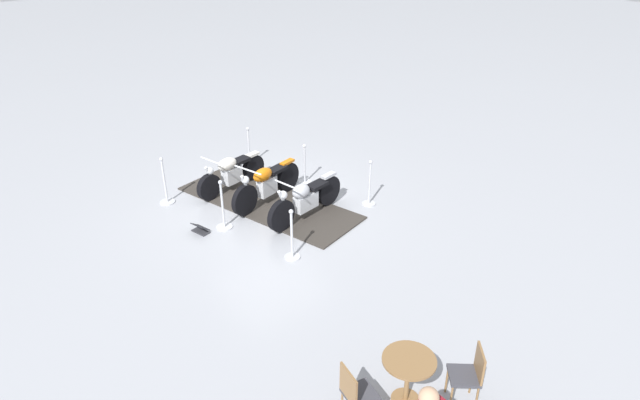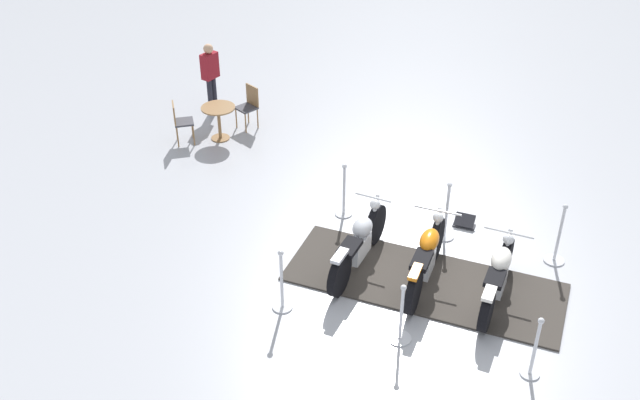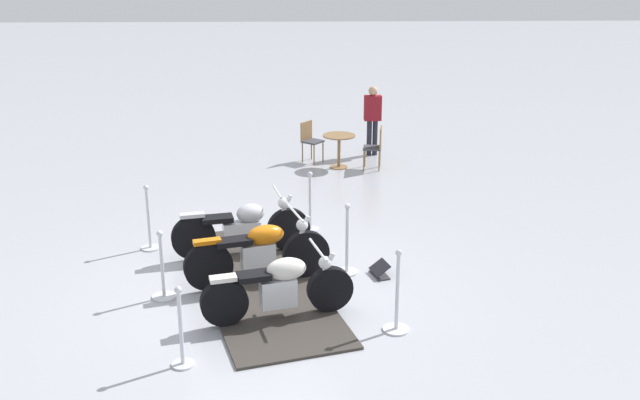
# 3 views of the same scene
# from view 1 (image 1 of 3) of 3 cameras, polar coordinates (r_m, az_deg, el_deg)

# --- Properties ---
(ground_plane) EXTENTS (80.00, 80.00, 0.00)m
(ground_plane) POSITION_cam_1_polar(r_m,az_deg,el_deg) (12.75, -5.50, -0.33)
(ground_plane) COLOR #A8AAB2
(display_platform) EXTENTS (2.80, 4.76, 0.04)m
(display_platform) POSITION_cam_1_polar(r_m,az_deg,el_deg) (12.74, -5.51, -0.25)
(display_platform) COLOR #38332D
(display_platform) RESTS_ON ground_plane
(motorcycle_cream) EXTENTS (2.06, 0.85, 0.93)m
(motorcycle_cream) POSITION_cam_1_polar(r_m,az_deg,el_deg) (13.25, -9.36, 2.88)
(motorcycle_cream) COLOR black
(motorcycle_cream) RESTS_ON display_platform
(motorcycle_copper) EXTENTS (2.14, 0.92, 1.05)m
(motorcycle_copper) POSITION_cam_1_polar(r_m,az_deg,el_deg) (12.50, -5.69, 1.74)
(motorcycle_copper) COLOR black
(motorcycle_copper) RESTS_ON display_platform
(motorcycle_chrome) EXTENTS (2.22, 0.75, 1.03)m
(motorcycle_chrome) POSITION_cam_1_polar(r_m,az_deg,el_deg) (11.84, -1.59, 0.12)
(motorcycle_chrome) COLOR black
(motorcycle_chrome) RESTS_ON display_platform
(stanchion_left_front) EXTENTS (0.28, 0.28, 1.05)m
(stanchion_left_front) POSITION_cam_1_polar(r_m,az_deg,el_deg) (14.70, -7.46, 5.16)
(stanchion_left_front) COLOR silver
(stanchion_left_front) RESTS_ON ground_plane
(stanchion_right_front) EXTENTS (0.36, 0.36, 1.15)m
(stanchion_right_front) POSITION_cam_1_polar(r_m,az_deg,el_deg) (13.07, -15.92, 1.12)
(stanchion_right_front) COLOR silver
(stanchion_right_front) RESTS_ON ground_plane
(stanchion_left_rear) EXTENTS (0.32, 0.32, 1.11)m
(stanchion_left_rear) POSITION_cam_1_polar(r_m,az_deg,el_deg) (12.54, 5.21, 1.05)
(stanchion_left_rear) COLOR silver
(stanchion_left_rear) RESTS_ON ground_plane
(stanchion_right_mid) EXTENTS (0.36, 0.36, 1.13)m
(stanchion_right_mid) POSITION_cam_1_polar(r_m,az_deg,el_deg) (11.74, -10.14, -1.43)
(stanchion_right_mid) COLOR silver
(stanchion_right_mid) RESTS_ON ground_plane
(stanchion_right_rear) EXTENTS (0.32, 0.32, 1.08)m
(stanchion_right_rear) POSITION_cam_1_polar(r_m,az_deg,el_deg) (10.57, -2.97, -4.45)
(stanchion_right_rear) COLOR silver
(stanchion_right_rear) RESTS_ON ground_plane
(stanchion_left_mid) EXTENTS (0.35, 0.35, 1.03)m
(stanchion_left_mid) POSITION_cam_1_polar(r_m,az_deg,el_deg) (13.55, -1.61, 3.04)
(stanchion_left_mid) COLOR silver
(stanchion_left_mid) RESTS_ON ground_plane
(info_placard) EXTENTS (0.32, 0.43, 0.22)m
(info_placard) POSITION_cam_1_polar(r_m,az_deg,el_deg) (11.80, -12.45, -3.04)
(info_placard) COLOR #333338
(info_placard) RESTS_ON ground_plane
(cafe_table) EXTENTS (0.74, 0.74, 0.76)m
(cafe_table) POSITION_cam_1_polar(r_m,az_deg,el_deg) (7.74, 9.26, -17.21)
(cafe_table) COLOR olive
(cafe_table) RESTS_ON ground_plane
(cafe_chair_near_table) EXTENTS (0.46, 0.46, 0.97)m
(cafe_chair_near_table) POSITION_cam_1_polar(r_m,az_deg,el_deg) (7.41, 3.75, -19.54)
(cafe_chair_near_table) COLOR olive
(cafe_chair_near_table) RESTS_ON ground_plane
(cafe_chair_across_table) EXTENTS (0.56, 0.56, 0.94)m
(cafe_chair_across_table) POSITION_cam_1_polar(r_m,az_deg,el_deg) (7.90, 15.45, -17.09)
(cafe_chair_across_table) COLOR olive
(cafe_chair_across_table) RESTS_ON ground_plane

